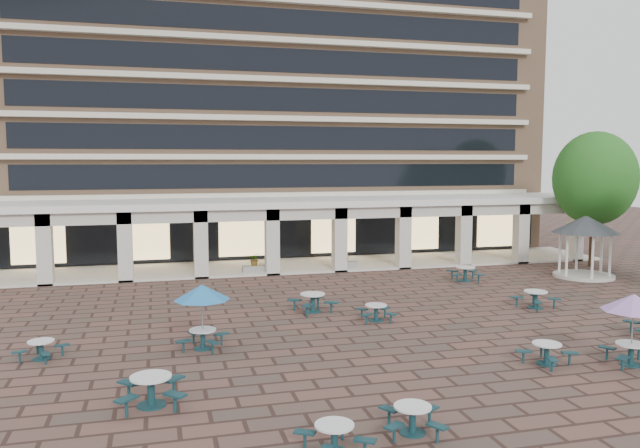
# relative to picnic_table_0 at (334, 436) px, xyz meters

# --- Properties ---
(ground) EXTENTS (120.00, 120.00, 0.00)m
(ground) POSITION_rel_picnic_table_0_xyz_m (4.85, 10.76, -0.42)
(ground) COLOR brown
(ground) RESTS_ON ground
(apartment_building) EXTENTS (40.00, 15.50, 25.20)m
(apartment_building) POSITION_rel_picnic_table_0_xyz_m (4.85, 36.23, 12.18)
(apartment_building) COLOR #A57D5D
(apartment_building) RESTS_ON ground
(retail_arcade) EXTENTS (42.00, 6.60, 4.40)m
(retail_arcade) POSITION_rel_picnic_table_0_xyz_m (4.85, 25.56, 2.58)
(retail_arcade) COLOR white
(retail_arcade) RESTS_ON ground
(picnic_table_0) EXTENTS (1.82, 1.82, 0.71)m
(picnic_table_0) POSITION_rel_picnic_table_0_xyz_m (0.00, 0.00, 0.00)
(picnic_table_0) COLOR #153E41
(picnic_table_0) RESTS_ON ground
(picnic_table_1) EXTENTS (1.87, 1.87, 0.72)m
(picnic_table_1) POSITION_rel_picnic_table_0_xyz_m (2.20, 0.53, 0.01)
(picnic_table_1) COLOR #153E41
(picnic_table_1) RESTS_ON ground
(picnic_table_2) EXTENTS (1.99, 1.99, 0.73)m
(picnic_table_2) POSITION_rel_picnic_table_0_xyz_m (8.69, 4.36, 0.01)
(picnic_table_2) COLOR #153E41
(picnic_table_2) RESTS_ON ground
(picnic_table_4) EXTENTS (2.05, 2.05, 2.37)m
(picnic_table_4) POSITION_rel_picnic_table_0_xyz_m (-2.40, 9.03, 1.59)
(picnic_table_4) COLOR #153E41
(picnic_table_4) RESTS_ON ground
(picnic_table_5) EXTENTS (1.95, 1.95, 0.87)m
(picnic_table_5) POSITION_rel_picnic_table_0_xyz_m (-4.18, 4.02, 0.09)
(picnic_table_5) COLOR #153E41
(picnic_table_5) RESTS_ON ground
(picnic_table_6) EXTENTS (2.09, 2.09, 2.41)m
(picnic_table_6) POSITION_rel_picnic_table_0_xyz_m (11.37, 3.55, 1.63)
(picnic_table_6) COLOR #153E41
(picnic_table_6) RESTS_ON ground
(picnic_table_8) EXTENTS (1.83, 1.83, 0.66)m
(picnic_table_8) POSITION_rel_picnic_table_0_xyz_m (-7.89, 9.24, -0.03)
(picnic_table_8) COLOR #153E41
(picnic_table_8) RESTS_ON ground
(picnic_table_9) EXTENTS (1.72, 1.72, 0.71)m
(picnic_table_9) POSITION_rel_picnic_table_0_xyz_m (5.07, 11.22, 0.00)
(picnic_table_9) COLOR #153E41
(picnic_table_9) RESTS_ON ground
(picnic_table_10) EXTENTS (2.13, 2.13, 0.80)m
(picnic_table_10) POSITION_rel_picnic_table_0_xyz_m (13.07, 11.56, 0.06)
(picnic_table_10) COLOR #153E41
(picnic_table_10) RESTS_ON ground
(picnic_table_12) EXTENTS (2.20, 2.20, 0.85)m
(picnic_table_12) POSITION_rel_picnic_table_0_xyz_m (2.83, 13.46, 0.08)
(picnic_table_12) COLOR #153E41
(picnic_table_12) RESTS_ON ground
(picnic_table_13) EXTENTS (2.14, 2.14, 0.83)m
(picnic_table_13) POSITION_rel_picnic_table_0_xyz_m (13.01, 18.30, 0.07)
(picnic_table_13) COLOR #153E41
(picnic_table_13) RESTS_ON ground
(gazebo) EXTENTS (3.87, 3.87, 3.60)m
(gazebo) POSITION_rel_picnic_table_0_xyz_m (20.38, 17.67, 2.29)
(gazebo) COLOR beige
(gazebo) RESTS_ON ground
(tree_east_c) EXTENTS (5.24, 5.24, 8.72)m
(tree_east_c) POSITION_rel_picnic_table_0_xyz_m (23.42, 20.89, 5.28)
(tree_east_c) COLOR #43301A
(tree_east_c) RESTS_ON ground
(planter_left) EXTENTS (1.50, 0.75, 1.29)m
(planter_left) POSITION_rel_picnic_table_0_xyz_m (1.76, 23.66, 0.11)
(planter_left) COLOR gray
(planter_left) RESTS_ON ground
(planter_right) EXTENTS (1.50, 0.69, 1.18)m
(planter_right) POSITION_rel_picnic_table_0_xyz_m (7.54, 23.66, 0.02)
(planter_right) COLOR gray
(planter_right) RESTS_ON ground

